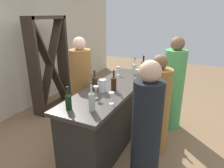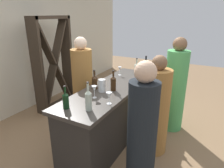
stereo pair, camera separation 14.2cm
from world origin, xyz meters
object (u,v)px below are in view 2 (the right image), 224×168
wine_rack (54,64)px  wine_glass_near_right (136,68)px  wine_bottle_leftmost_dark_green (66,100)px  person_left_guest (142,135)px  wine_bottle_second_right_amber_brown (113,83)px  wine_glass_near_center (138,73)px  wine_bottle_far_right_near_black (146,67)px  person_server_behind (83,89)px  wine_glass_far_center (120,69)px  wine_bottle_center_amber_brown (95,82)px  wine_bottle_rightmost_clear_pale (136,69)px  water_pitcher (102,86)px  wine_bottle_second_left_clear_pale (88,100)px  person_right_guest (175,89)px  person_center_guest (156,110)px  wine_glass_far_left (94,89)px  wine_glass_near_left (109,96)px

wine_rack → wine_glass_near_right: 1.73m
wine_bottle_leftmost_dark_green → person_left_guest: 0.94m
wine_bottle_second_right_amber_brown → wine_glass_near_center: bearing=-10.7°
wine_bottle_far_right_near_black → wine_glass_near_center: (-0.40, -0.01, -0.01)m
wine_bottle_leftmost_dark_green → person_server_behind: 1.06m
wine_glass_far_center → wine_bottle_center_amber_brown: bearing=178.7°
wine_bottle_rightmost_clear_pale → water_pitcher: bearing=173.0°
wine_bottle_leftmost_dark_green → wine_bottle_rightmost_clear_pale: size_ratio=0.92×
wine_glass_far_center → person_left_guest: person_left_guest is taller
wine_bottle_center_amber_brown → water_pitcher: wine_bottle_center_amber_brown is taller
wine_rack → wine_bottle_second_left_clear_pale: 2.19m
wine_bottle_leftmost_dark_green → wine_glass_far_center: (1.48, 0.04, 0.01)m
wine_bottle_second_right_amber_brown → wine_glass_far_center: 0.75m
wine_bottle_far_right_near_black → wine_glass_far_center: (-0.35, 0.36, -0.01)m
person_left_guest → person_server_behind: 1.52m
wine_glass_near_right → person_left_guest: person_left_guest is taller
wine_bottle_second_left_clear_pale → wine_glass_near_right: wine_bottle_second_left_clear_pale is taller
wine_bottle_second_right_amber_brown → wine_bottle_rightmost_clear_pale: 0.86m
wine_bottle_leftmost_dark_green → wine_glass_far_center: bearing=1.5°
wine_bottle_center_amber_brown → person_right_guest: size_ratio=0.18×
wine_bottle_second_left_clear_pale → person_server_behind: person_server_behind is taller
person_center_guest → wine_glass_far_left: bearing=16.3°
wine_bottle_center_amber_brown → wine_bottle_second_right_amber_brown: (0.08, -0.27, 0.00)m
wine_glass_far_left → person_server_behind: person_server_behind is taller
wine_bottle_center_amber_brown → person_right_guest: bearing=-43.7°
wine_glass_near_left → water_pitcher: size_ratio=0.83×
wine_bottle_rightmost_clear_pale → wine_bottle_second_right_amber_brown: bearing=179.7°
wine_rack → person_right_guest: 2.45m
person_left_guest → person_center_guest: size_ratio=1.06×
wine_bottle_leftmost_dark_green → wine_bottle_center_amber_brown: 0.69m
wine_glass_near_right → water_pitcher: size_ratio=0.79×
wine_glass_near_left → person_left_guest: person_left_guest is taller
wine_bottle_center_amber_brown → wine_bottle_rightmost_clear_pale: size_ratio=0.94×
wine_glass_near_center → person_center_guest: bearing=-135.6°
wine_rack → person_center_guest: (-0.43, -2.32, -0.30)m
wine_rack → wine_glass_near_center: 1.85m
person_server_behind → wine_glass_far_left: bearing=-42.0°
wine_rack → wine_bottle_second_left_clear_pale: size_ratio=5.62×
wine_bottle_rightmost_clear_pale → wine_glass_far_left: size_ratio=1.82×
wine_bottle_leftmost_dark_green → wine_rack: bearing=47.9°
wine_bottle_leftmost_dark_green → wine_bottle_far_right_near_black: 1.85m
wine_glass_near_left → person_left_guest: size_ratio=0.10×
wine_bottle_second_left_clear_pale → wine_glass_far_center: bearing=12.0°
wine_glass_near_left → wine_rack: bearing=61.6°
wine_glass_far_center → wine_glass_near_right: bearing=-41.1°
wine_bottle_rightmost_clear_pale → wine_glass_near_right: size_ratio=2.14×
wine_bottle_rightmost_clear_pale → person_left_guest: (-1.46, -0.66, -0.30)m
wine_rack → person_right_guest: size_ratio=1.19×
wine_glass_far_left → wine_bottle_rightmost_clear_pale: bearing=-4.3°
wine_glass_far_center → person_server_behind: size_ratio=0.09×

